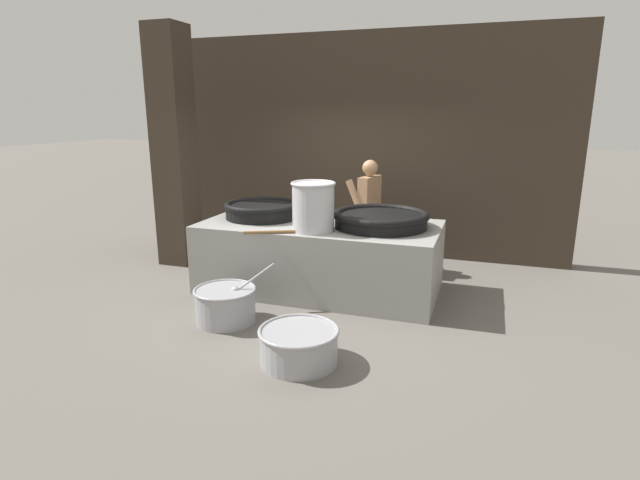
# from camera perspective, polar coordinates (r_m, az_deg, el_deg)

# --- Properties ---
(ground_plane) EXTENTS (60.00, 60.00, 0.00)m
(ground_plane) POSITION_cam_1_polar(r_m,az_deg,el_deg) (6.81, 0.00, -5.54)
(ground_plane) COLOR #666059
(back_wall) EXTENTS (6.71, 0.24, 3.57)m
(back_wall) POSITION_cam_1_polar(r_m,az_deg,el_deg) (8.44, 4.69, 10.70)
(back_wall) COLOR #382D23
(back_wall) RESTS_ON ground_plane
(support_pillar) EXTENTS (0.51, 0.51, 3.57)m
(support_pillar) POSITION_cam_1_polar(r_m,az_deg,el_deg) (7.99, -16.33, 9.97)
(support_pillar) COLOR #382D23
(support_pillar) RESTS_ON ground_plane
(hearth_platform) EXTENTS (3.10, 1.51, 0.90)m
(hearth_platform) POSITION_cam_1_polar(r_m,az_deg,el_deg) (6.67, 0.00, -1.88)
(hearth_platform) COLOR gray
(hearth_platform) RESTS_ON ground_plane
(giant_wok_near) EXTENTS (1.05, 1.05, 0.22)m
(giant_wok_near) POSITION_cam_1_polar(r_m,az_deg,el_deg) (6.94, -6.60, 3.52)
(giant_wok_near) COLOR black
(giant_wok_near) RESTS_ON hearth_platform
(giant_wok_far) EXTENTS (1.22, 1.22, 0.20)m
(giant_wok_far) POSITION_cam_1_polar(r_m,az_deg,el_deg) (6.38, 6.95, 2.44)
(giant_wok_far) COLOR black
(giant_wok_far) RESTS_ON hearth_platform
(stock_pot) EXTENTS (0.55, 0.55, 0.60)m
(stock_pot) POSITION_cam_1_polar(r_m,az_deg,el_deg) (6.08, -0.78, 3.93)
(stock_pot) COLOR #B7B7BC
(stock_pot) RESTS_ON hearth_platform
(stirring_paddle) EXTENTS (0.96, 0.49, 0.04)m
(stirring_paddle) POSITION_cam_1_polar(r_m,az_deg,el_deg) (6.03, -3.34, 0.95)
(stirring_paddle) COLOR brown
(stirring_paddle) RESTS_ON hearth_platform
(cook) EXTENTS (0.45, 0.65, 1.65)m
(cook) POSITION_cam_1_polar(r_m,az_deg,el_deg) (7.48, 5.56, 3.32)
(cook) COLOR #9E7551
(cook) RESTS_ON ground_plane
(prep_bowl_vegetables) EXTENTS (0.87, 0.71, 0.67)m
(prep_bowl_vegetables) POSITION_cam_1_polar(r_m,az_deg,el_deg) (5.81, -10.75, -7.10)
(prep_bowl_vegetables) COLOR #9E9EA3
(prep_bowl_vegetables) RESTS_ON ground_plane
(prep_bowl_meat) EXTENTS (0.78, 0.78, 0.34)m
(prep_bowl_meat) POSITION_cam_1_polar(r_m,az_deg,el_deg) (4.84, -2.43, -11.79)
(prep_bowl_meat) COLOR #9E9EA3
(prep_bowl_meat) RESTS_ON ground_plane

